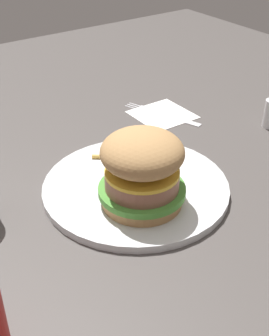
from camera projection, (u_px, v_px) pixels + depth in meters
ground_plane at (131, 186)px, 0.73m from camera, size 1.60×1.60×0.00m
plate at (135, 188)px, 0.71m from camera, size 0.29×0.29×0.01m
sandwich at (142, 169)px, 0.64m from camera, size 0.13×0.13×0.11m
fries_pile at (135, 157)px, 0.77m from camera, size 0.10×0.12×0.01m
napkin at (162, 114)px, 0.94m from camera, size 0.11×0.11×0.00m
fork at (162, 113)px, 0.94m from camera, size 0.17×0.08×0.00m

